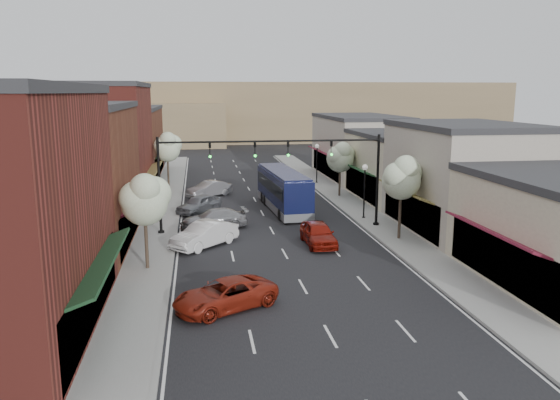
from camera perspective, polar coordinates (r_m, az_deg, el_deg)
name	(u,v)px	position (r m, az deg, el deg)	size (l,w,h in m)	color
ground	(290,263)	(32.76, 1.06, -6.65)	(160.00, 160.00, 0.00)	black
sidewalk_left	(164,205)	(50.33, -12.04, -0.47)	(2.80, 73.00, 0.15)	gray
sidewalk_right	(344,199)	(52.07, 6.74, 0.08)	(2.80, 73.00, 0.15)	gray
curb_left	(180,204)	(50.26, -10.44, -0.43)	(0.25, 73.00, 0.17)	gray
curb_right	(330,200)	(51.71, 5.25, 0.04)	(0.25, 73.00, 0.17)	gray
bldg_left_midnear	(59,177)	(38.18, -22.13, 2.27)	(10.14, 14.10, 9.40)	brown
bldg_left_midfar	(96,145)	(51.72, -18.68, 5.47)	(10.14, 14.10, 10.90)	maroon
bldg_left_far	(121,143)	(67.58, -16.31, 5.76)	(10.14, 18.10, 8.40)	brown
bldg_right_midnear	(462,178)	(41.82, 18.50, 2.18)	(9.14, 12.10, 7.90)	#AEA395
bldg_right_midfar	(401,166)	(52.75, 12.53, 3.44)	(9.14, 12.10, 6.40)	beige
bldg_right_far	(358,147)	(65.86, 8.18, 5.52)	(9.14, 16.10, 7.40)	#AEA395
hill_far	(220,111)	(120.92, -6.24, 9.21)	(120.00, 30.00, 12.00)	#7A6647
hill_near	(92,125)	(110.67, -19.09, 7.46)	(50.00, 20.00, 8.00)	#7A6647
signal_mast_right	(347,167)	(40.60, 7.02, 3.45)	(8.22, 0.46, 7.00)	black
signal_mast_left	(193,170)	(39.11, -9.08, 3.10)	(8.22, 0.46, 7.00)	black
tree_right_near	(402,177)	(37.68, 12.67, 2.40)	(2.85, 2.65, 5.95)	#47382B
tree_right_far	(341,156)	(52.83, 6.37, 4.55)	(2.85, 2.65, 5.43)	#47382B
tree_left_near	(145,198)	(31.36, -13.93, 0.18)	(2.85, 2.65, 5.69)	#47382B
tree_left_far	(168,147)	(57.01, -11.66, 5.50)	(2.85, 2.65, 6.13)	#47382B
lamp_post_near	(365,182)	(43.83, 8.83, 1.83)	(0.44, 0.44, 4.44)	black
lamp_post_far	(317,157)	(60.59, 3.88, 4.50)	(0.44, 0.44, 4.44)	black
coach_bus	(283,190)	(47.05, 0.34, 1.10)	(3.21, 11.35, 3.43)	#0E133A
red_hatchback	(318,234)	(36.48, 4.01, -3.52)	(1.86, 4.62, 1.57)	maroon
parked_car_a	(225,295)	(26.11, -5.78, -9.83)	(2.31, 5.01, 1.39)	maroon
parked_car_b	(205,235)	(36.35, -7.89, -3.60)	(1.74, 5.00, 1.65)	silver
parked_car_c	(214,219)	(41.18, -6.93, -1.96)	(2.04, 5.01, 1.45)	gray
parked_car_d	(199,204)	(46.56, -8.46, -0.42)	(1.80, 4.48, 1.53)	slate
parked_car_e	(209,189)	(53.65, -7.42, 1.15)	(1.62, 4.64, 1.53)	#959499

